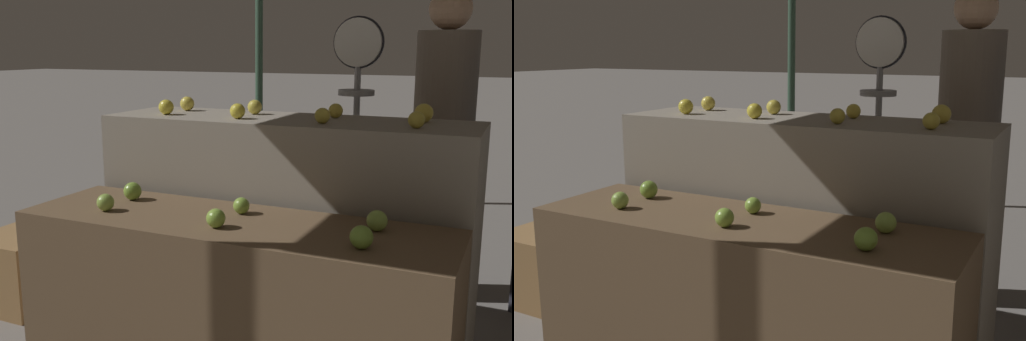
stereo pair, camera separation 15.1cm
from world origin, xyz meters
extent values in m
cylinder|color=#33513D|center=(-1.26, 3.02, 1.16)|extent=(0.07, 0.07, 2.32)
cube|color=brown|center=(0.00, 0.00, 0.38)|extent=(1.82, 0.55, 0.76)
cube|color=gray|center=(0.00, 0.60, 0.56)|extent=(1.82, 0.55, 1.11)
sphere|color=#8EB247|center=(-0.56, -0.10, 0.80)|extent=(0.08, 0.08, 0.08)
sphere|color=#84AD3D|center=(-0.01, -0.11, 0.80)|extent=(0.08, 0.08, 0.08)
sphere|color=#7AA338|center=(0.57, -0.12, 0.80)|extent=(0.08, 0.08, 0.08)
sphere|color=#7AA338|center=(-0.57, 0.11, 0.80)|extent=(0.08, 0.08, 0.08)
sphere|color=#84AD3D|center=(-0.01, 0.11, 0.79)|extent=(0.07, 0.07, 0.07)
sphere|color=#8EB247|center=(0.57, 0.11, 0.80)|extent=(0.08, 0.08, 0.08)
sphere|color=gold|center=(-0.63, 0.49, 1.15)|extent=(0.08, 0.08, 0.08)
sphere|color=gold|center=(-0.21, 0.48, 1.15)|extent=(0.07, 0.07, 0.07)
sphere|color=gold|center=(0.22, 0.48, 1.15)|extent=(0.07, 0.07, 0.07)
sphere|color=gold|center=(0.64, 0.49, 1.15)|extent=(0.07, 0.07, 0.07)
sphere|color=yellow|center=(-0.63, 0.71, 1.15)|extent=(0.08, 0.08, 0.08)
sphere|color=gold|center=(-0.22, 0.70, 1.15)|extent=(0.08, 0.08, 0.08)
sphere|color=yellow|center=(0.21, 0.72, 1.15)|extent=(0.07, 0.07, 0.07)
sphere|color=yellow|center=(0.63, 0.72, 1.16)|extent=(0.09, 0.09, 0.09)
cylinder|color=#99999E|center=(0.19, 1.17, 0.75)|extent=(0.04, 0.04, 1.51)
cylinder|color=black|center=(0.19, 1.16, 1.48)|extent=(0.28, 0.01, 0.28)
cylinder|color=silver|center=(0.19, 1.15, 1.48)|extent=(0.26, 0.02, 0.26)
cylinder|color=#99999E|center=(0.19, 1.15, 1.28)|extent=(0.01, 0.01, 0.14)
cylinder|color=#99999E|center=(0.19, 1.15, 1.21)|extent=(0.20, 0.20, 0.03)
cube|color=#2D2D38|center=(0.62, 1.44, 0.41)|extent=(0.29, 0.23, 0.83)
cylinder|color=#756656|center=(0.62, 1.44, 1.19)|extent=(0.43, 0.43, 0.72)
sphere|color=tan|center=(0.62, 1.44, 1.66)|extent=(0.23, 0.23, 0.23)
cube|color=#9E7547|center=(-1.50, 0.27, 0.21)|extent=(0.42, 0.42, 0.42)
camera|label=1|loc=(1.08, -2.09, 1.45)|focal=42.00mm
camera|label=2|loc=(1.21, -2.03, 1.45)|focal=42.00mm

